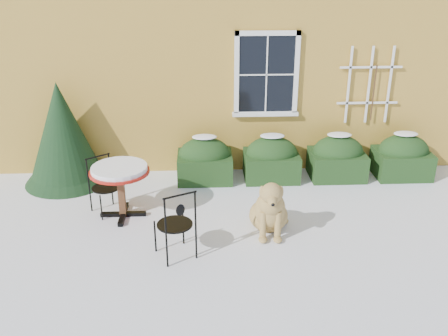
{
  "coord_description": "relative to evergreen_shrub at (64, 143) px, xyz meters",
  "views": [
    {
      "loc": [
        -0.35,
        -6.39,
        4.09
      ],
      "look_at": [
        0.0,
        1.0,
        0.9
      ],
      "focal_mm": 40.0,
      "sensor_mm": 36.0,
      "label": 1
    }
  ],
  "objects": [
    {
      "name": "patio_chair_near",
      "position": [
        2.23,
        -2.75,
        -0.24
      ],
      "size": [
        0.64,
        0.64,
        1.09
      ],
      "rotation": [
        0.0,
        0.0,
        3.59
      ],
      "color": "black",
      "rests_on": "ground"
    },
    {
      "name": "bistro_table",
      "position": [
        1.26,
        -1.47,
        -0.03
      ],
      "size": [
        0.98,
        0.98,
        0.91
      ],
      "rotation": [
        0.0,
        0.0,
        0.35
      ],
      "color": "black",
      "rests_on": "ground"
    },
    {
      "name": "hedge_row",
      "position": [
        4.62,
        -0.04,
        -0.39
      ],
      "size": [
        4.95,
        0.8,
        0.91
      ],
      "color": "black",
      "rests_on": "ground"
    },
    {
      "name": "dog",
      "position": [
        3.66,
        -2.13,
        -0.39
      ],
      "size": [
        0.68,
        1.09,
        0.98
      ],
      "rotation": [
        0.0,
        0.0,
        -0.05
      ],
      "color": "tan",
      "rests_on": "ground"
    },
    {
      "name": "patio_chair_far",
      "position": [
        0.95,
        -1.28,
        -0.3
      ],
      "size": [
        0.6,
        0.6,
        0.97
      ],
      "rotation": [
        0.0,
        0.0,
        0.63
      ],
      "color": "black",
      "rests_on": "ground"
    },
    {
      "name": "evergreen_shrub",
      "position": [
        0.0,
        0.0,
        0.0
      ],
      "size": [
        1.62,
        1.62,
        1.96
      ],
      "rotation": [
        0.0,
        0.0,
        0.36
      ],
      "color": "black",
      "rests_on": "ground"
    },
    {
      "name": "ground",
      "position": [
        2.97,
        -2.59,
        -0.79
      ],
      "size": [
        80.0,
        80.0,
        0.0
      ],
      "primitive_type": "plane",
      "color": "white",
      "rests_on": "ground"
    }
  ]
}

